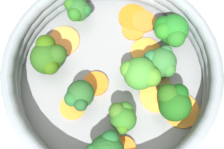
% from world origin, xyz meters
% --- Properties ---
extents(ground_plane, '(4.00, 4.00, 0.00)m').
position_xyz_m(ground_plane, '(0.00, 0.00, 0.00)').
color(ground_plane, silver).
extents(skillet, '(0.27, 0.27, 0.02)m').
position_xyz_m(skillet, '(0.00, 0.00, 0.01)').
color(skillet, gray).
rests_on(skillet, ground_plane).
extents(skillet_rim_wall, '(0.28, 0.28, 0.05)m').
position_xyz_m(skillet_rim_wall, '(0.00, 0.00, 0.04)').
color(skillet_rim_wall, slate).
rests_on(skillet_rim_wall, skillet).
extents(carrot_slice_0, '(0.04, 0.04, 0.00)m').
position_xyz_m(carrot_slice_0, '(-0.04, 0.07, 0.02)').
color(carrot_slice_0, orange).
rests_on(carrot_slice_0, skillet).
extents(carrot_slice_1, '(0.05, 0.05, 0.00)m').
position_xyz_m(carrot_slice_1, '(-0.09, -0.02, 0.02)').
color(carrot_slice_1, orange).
rests_on(carrot_slice_1, skillet).
extents(carrot_slice_2, '(0.06, 0.06, 0.00)m').
position_xyz_m(carrot_slice_2, '(0.00, 0.06, 0.02)').
color(carrot_slice_2, orange).
rests_on(carrot_slice_2, skillet).
extents(carrot_slice_3, '(0.04, 0.04, 0.01)m').
position_xyz_m(carrot_slice_3, '(0.09, -0.05, 0.02)').
color(carrot_slice_3, orange).
rests_on(carrot_slice_3, skillet).
extents(carrot_slice_4, '(0.06, 0.06, 0.00)m').
position_xyz_m(carrot_slice_4, '(-0.05, 0.08, 0.02)').
color(carrot_slice_4, orange).
rests_on(carrot_slice_4, skillet).
extents(carrot_slice_5, '(0.05, 0.05, 0.01)m').
position_xyz_m(carrot_slice_5, '(-0.01, -0.02, 0.02)').
color(carrot_slice_5, orange).
rests_on(carrot_slice_5, skillet).
extents(carrot_slice_6, '(0.07, 0.07, 0.00)m').
position_xyz_m(carrot_slice_6, '(0.06, 0.03, 0.02)').
color(carrot_slice_6, '#F99D3A').
rests_on(carrot_slice_6, skillet).
extents(carrot_slice_7, '(0.05, 0.05, 0.00)m').
position_xyz_m(carrot_slice_7, '(-0.04, 0.09, 0.02)').
color(carrot_slice_7, orange).
rests_on(carrot_slice_7, skillet).
extents(carrot_slice_8, '(0.05, 0.05, 0.00)m').
position_xyz_m(carrot_slice_8, '(-0.00, -0.07, 0.02)').
color(carrot_slice_8, orange).
rests_on(carrot_slice_8, skillet).
extents(carrot_slice_9, '(0.05, 0.05, 0.00)m').
position_xyz_m(carrot_slice_9, '(0.09, 0.04, 0.02)').
color(carrot_slice_9, orange).
rests_on(carrot_slice_9, skillet).
extents(broccoli_floret_0, '(0.05, 0.05, 0.05)m').
position_xyz_m(broccoli_floret_0, '(0.00, 0.10, 0.05)').
color(broccoli_floret_0, '#7B9557').
rests_on(broccoli_floret_0, skillet).
extents(broccoli_floret_1, '(0.04, 0.04, 0.04)m').
position_xyz_m(broccoli_floret_1, '(0.06, -0.03, 0.04)').
color(broccoli_floret_1, '#5D8D52').
rests_on(broccoli_floret_1, skillet).
extents(broccoli_floret_2, '(0.05, 0.05, 0.05)m').
position_xyz_m(broccoli_floret_2, '(0.08, 0.04, 0.05)').
color(broccoli_floret_2, '#7FAF5D').
rests_on(broccoli_floret_2, skillet).
extents(broccoli_floret_3, '(0.04, 0.04, 0.04)m').
position_xyz_m(broccoli_floret_3, '(-0.10, 0.02, 0.04)').
color(broccoli_floret_3, '#73A553').
rests_on(broccoli_floret_3, skillet).
extents(broccoli_floret_5, '(0.05, 0.04, 0.05)m').
position_xyz_m(broccoli_floret_5, '(0.03, 0.03, 0.05)').
color(broccoli_floret_5, '#85AC63').
rests_on(broccoli_floret_5, skillet).
extents(broccoli_floret_6, '(0.05, 0.04, 0.04)m').
position_xyz_m(broccoli_floret_6, '(0.03, 0.06, 0.04)').
color(broccoli_floret_6, '#5C8A45').
rests_on(broccoli_floret_6, skillet).
extents(broccoli_floret_7, '(0.04, 0.04, 0.05)m').
position_xyz_m(broccoli_floret_7, '(0.00, -0.05, 0.05)').
color(broccoli_floret_7, '#85AB6D').
rests_on(broccoli_floret_7, skillet).
extents(broccoli_floret_8, '(0.05, 0.05, 0.05)m').
position_xyz_m(broccoli_floret_8, '(-0.07, -0.05, 0.04)').
color(broccoli_floret_8, '#88B46D').
rests_on(broccoli_floret_8, skillet).
extents(mushroom_piece_0, '(0.03, 0.03, 0.01)m').
position_xyz_m(mushroom_piece_0, '(0.05, 0.05, 0.02)').
color(mushroom_piece_0, olive).
rests_on(mushroom_piece_0, skillet).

